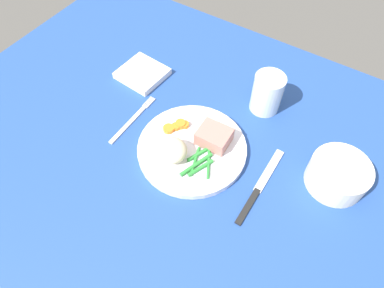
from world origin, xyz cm
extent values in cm
cube|color=#234793|center=(0.00, 0.00, 1.00)|extent=(120.00, 90.00, 2.00)
cylinder|color=white|center=(3.35, -0.99, 2.80)|extent=(24.34, 24.34, 1.60)
cube|color=#B2756B|center=(6.64, 2.84, 5.37)|extent=(7.24, 6.19, 3.54)
ellipsoid|color=beige|center=(1.16, -5.38, 5.93)|extent=(6.54, 6.24, 4.66)
cylinder|color=orange|center=(-2.59, 1.45, 4.09)|extent=(1.98, 1.98, 0.99)
cylinder|color=orange|center=(-2.01, 2.52, 4.24)|extent=(2.39, 2.39, 1.27)
cylinder|color=orange|center=(-3.65, -0.06, 4.08)|extent=(2.55, 2.55, 0.96)
cylinder|color=orange|center=(-1.13, 2.98, 4.12)|extent=(1.90, 1.90, 1.04)
cylinder|color=#2D8C38|center=(5.83, -1.88, 4.01)|extent=(3.16, 6.05, 0.83)
cylinder|color=#2D8C38|center=(6.09, -4.08, 3.93)|extent=(2.87, 7.16, 0.65)
cylinder|color=#2D8C38|center=(8.80, -2.96, 3.92)|extent=(4.11, 6.80, 0.65)
cylinder|color=#2D8C38|center=(6.76, -4.65, 4.04)|extent=(3.64, 8.27, 0.88)
cylinder|color=#2D8C38|center=(7.96, -4.87, 4.01)|extent=(3.22, 6.18, 0.82)
cube|color=silver|center=(-13.43, -2.99, 2.20)|extent=(1.00, 13.00, 0.40)
cube|color=silver|center=(-14.03, 5.31, 2.20)|extent=(0.24, 3.60, 0.40)
cube|color=silver|center=(-13.63, 5.31, 2.20)|extent=(0.24, 3.60, 0.40)
cube|color=silver|center=(-13.23, 5.31, 2.20)|extent=(0.24, 3.60, 0.40)
cube|color=silver|center=(-12.83, 5.31, 2.20)|extent=(0.24, 3.60, 0.40)
cube|color=black|center=(20.29, -6.49, 2.20)|extent=(1.30, 9.00, 0.64)
cube|color=silver|center=(20.29, 3.51, 2.20)|extent=(1.70, 12.00, 0.40)
cylinder|color=silver|center=(11.26, 19.56, 6.91)|extent=(7.21, 7.21, 9.82)
cylinder|color=silver|center=(11.26, 19.56, 3.82)|extent=(6.64, 6.64, 3.65)
cylinder|color=silver|center=(32.91, 8.43, 4.95)|extent=(12.31, 12.31, 5.90)
cylinder|color=beige|center=(32.91, 8.43, 6.28)|extent=(10.47, 10.47, 3.25)
cube|color=white|center=(-20.65, 12.17, 2.84)|extent=(12.12, 11.55, 1.67)
camera|label=1|loc=(26.71, -37.51, 66.32)|focal=32.17mm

